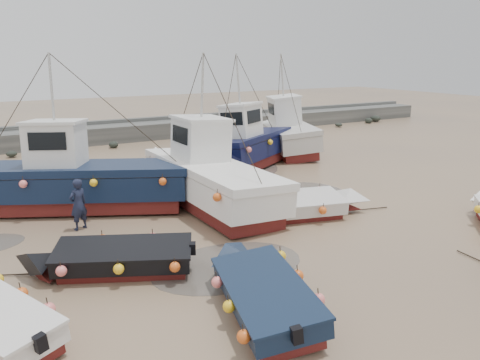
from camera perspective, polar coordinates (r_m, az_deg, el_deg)
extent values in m
plane|color=#947656|center=(16.28, 6.71, -7.29)|extent=(120.00, 120.00, 0.00)
cube|color=#61615D|center=(35.66, -14.78, 5.53)|extent=(60.00, 2.20, 1.20)
cube|color=#61615D|center=(36.72, -15.37, 6.90)|extent=(60.00, 0.60, 0.25)
ellipsoid|color=black|center=(34.64, -5.24, 5.19)|extent=(0.84, 0.86, 0.51)
ellipsoid|color=black|center=(37.16, -2.44, 5.98)|extent=(0.98, 1.07, 0.72)
ellipsoid|color=black|center=(39.64, 6.49, 6.35)|extent=(0.78, 0.90, 0.59)
ellipsoid|color=black|center=(45.60, 15.40, 6.99)|extent=(0.68, 0.72, 0.52)
ellipsoid|color=black|center=(42.42, 11.94, 6.60)|extent=(0.60, 0.70, 0.31)
ellipsoid|color=black|center=(33.26, -22.49, 3.79)|extent=(0.99, 0.80, 0.58)
ellipsoid|color=black|center=(38.72, 3.92, 6.09)|extent=(0.54, 0.46, 0.30)
ellipsoid|color=black|center=(37.58, 0.54, 5.89)|extent=(0.61, 0.47, 0.46)
ellipsoid|color=black|center=(46.72, 16.20, 7.22)|extent=(0.92, 0.97, 0.58)
ellipsoid|color=black|center=(33.19, -21.12, 3.67)|extent=(0.61, 0.53, 0.32)
ellipsoid|color=black|center=(38.77, 1.75, 6.19)|extent=(0.67, 0.55, 0.43)
ellipsoid|color=black|center=(32.29, -26.08, 2.88)|extent=(0.65, 0.60, 0.37)
ellipsoid|color=black|center=(36.96, 0.70, 5.88)|extent=(0.88, 0.64, 0.62)
ellipsoid|color=black|center=(33.20, -15.17, 4.18)|extent=(0.64, 0.62, 0.48)
ellipsoid|color=black|center=(37.09, -2.28, 5.73)|extent=(0.55, 0.45, 0.29)
cylinder|color=#564F46|center=(14.31, -1.45, -10.41)|extent=(4.78, 4.78, 0.01)
cylinder|color=#564F46|center=(21.86, 8.64, -1.50)|extent=(3.16, 3.16, 0.01)
cylinder|color=#564F46|center=(26.67, -2.69, 1.65)|extent=(6.63, 6.63, 0.01)
cube|color=maroon|center=(12.19, -27.26, -16.26)|extent=(2.36, 3.56, 0.30)
cube|color=black|center=(10.43, -22.84, -17.76)|extent=(0.27, 0.25, 0.35)
sphere|color=orange|center=(11.57, -22.00, -14.64)|extent=(0.30, 0.30, 0.30)
sphere|color=orange|center=(12.49, -24.81, -12.69)|extent=(0.30, 0.30, 0.30)
sphere|color=orange|center=(13.44, -27.19, -10.99)|extent=(0.30, 0.30, 0.30)
cube|color=maroon|center=(11.87, 3.37, -15.35)|extent=(2.32, 3.89, 0.30)
cube|color=#101E35|center=(11.69, 3.40, -13.76)|extent=(2.64, 4.21, 0.45)
pyramid|color=#101E35|center=(13.47, 0.26, -7.56)|extent=(1.85, 1.12, 0.90)
cube|color=brown|center=(11.61, 3.41, -13.05)|extent=(2.15, 3.52, 0.10)
cube|color=#101E35|center=(11.57, 3.42, -12.65)|extent=(2.73, 4.31, 0.07)
cube|color=black|center=(9.96, 7.38, -18.23)|extent=(0.26, 0.23, 0.35)
cylinder|color=black|center=(14.68, -0.75, -9.62)|extent=(0.54, 1.95, 0.04)
sphere|color=orange|center=(10.10, 0.83, -18.06)|extent=(0.30, 0.30, 0.30)
sphere|color=orange|center=(11.22, 9.91, -14.68)|extent=(0.30, 0.30, 0.30)
sphere|color=orange|center=(11.13, -1.02, -14.70)|extent=(0.30, 0.30, 0.30)
sphere|color=orange|center=(12.21, 7.39, -11.98)|extent=(0.30, 0.30, 0.30)
sphere|color=orange|center=(12.19, -2.51, -11.90)|extent=(0.30, 0.30, 0.30)
sphere|color=orange|center=(13.24, 5.30, -9.67)|extent=(0.30, 0.30, 0.30)
sphere|color=orange|center=(19.41, 27.08, -3.22)|extent=(0.30, 0.30, 0.30)
cube|color=maroon|center=(14.27, -13.85, -10.30)|extent=(3.74, 2.65, 0.30)
cube|color=black|center=(14.12, -13.95, -8.93)|extent=(4.07, 2.97, 0.45)
pyramid|color=black|center=(14.49, -22.93, -7.15)|extent=(1.28, 1.66, 0.90)
cube|color=brown|center=(14.05, -13.99, -8.31)|extent=(3.40, 2.44, 0.10)
cube|color=black|center=(14.02, -14.01, -7.97)|extent=(4.18, 3.06, 0.07)
cube|color=black|center=(13.86, -5.79, -8.21)|extent=(0.26, 0.28, 0.35)
cylinder|color=black|center=(15.16, -25.94, -10.39)|extent=(1.83, 0.89, 0.04)
sphere|color=orange|center=(13.12, -7.95, -10.01)|extent=(0.30, 0.30, 0.30)
sphere|color=orange|center=(14.77, -10.54, -7.19)|extent=(0.30, 0.30, 0.30)
sphere|color=orange|center=(13.30, -14.56, -10.02)|extent=(0.30, 0.30, 0.30)
sphere|color=orange|center=(15.00, -16.33, -7.20)|extent=(0.30, 0.30, 0.30)
sphere|color=orange|center=(13.64, -20.91, -9.90)|extent=(0.30, 0.30, 0.30)
cube|color=maroon|center=(18.44, 6.52, -4.08)|extent=(3.77, 2.30, 0.30)
cube|color=silver|center=(18.32, 6.56, -2.98)|extent=(4.08, 2.62, 0.45)
pyramid|color=silver|center=(19.11, 12.83, -1.09)|extent=(1.12, 1.85, 0.90)
cube|color=brown|center=(18.27, 6.57, -2.48)|extent=(3.41, 2.13, 0.10)
cube|color=silver|center=(18.24, 6.58, -2.21)|extent=(4.18, 2.71, 0.07)
cube|color=black|center=(17.65, 0.62, -2.98)|extent=(0.23, 0.26, 0.35)
cylinder|color=black|center=(19.82, 15.03, -3.51)|extent=(1.95, 0.54, 0.04)
sphere|color=orange|center=(18.70, 1.18, -2.16)|extent=(0.30, 0.30, 0.30)
sphere|color=orange|center=(17.16, 5.45, -3.83)|extent=(0.30, 0.30, 0.30)
sphere|color=orange|center=(19.16, 5.48, -1.81)|extent=(0.30, 0.30, 0.30)
sphere|color=orange|center=(17.72, 10.00, -3.38)|extent=(0.30, 0.30, 0.30)
sphere|color=orange|center=(19.73, 9.55, -1.46)|extent=(0.30, 0.30, 0.30)
cube|color=maroon|center=(20.27, -18.00, -2.60)|extent=(7.86, 5.48, 0.55)
cube|color=#0F1C36|center=(20.07, -18.17, -0.56)|extent=(8.54, 6.11, 0.95)
cube|color=brown|center=(19.94, -18.29, 0.87)|extent=(8.32, 5.93, 0.08)
cube|color=#0F1C36|center=(19.91, -18.33, 1.26)|extent=(8.73, 6.24, 0.30)
cube|color=white|center=(20.02, -21.62, 3.88)|extent=(2.67, 2.68, 1.70)
cube|color=white|center=(19.89, -21.87, 6.45)|extent=(2.89, 2.89, 0.12)
cube|color=black|center=(20.31, -24.44, 4.47)|extent=(0.79, 1.55, 0.68)
cylinder|color=#B7B7B2|center=(19.76, -22.26, 10.34)|extent=(0.10, 0.10, 2.60)
sphere|color=#FF7873|center=(17.94, -9.42, -0.62)|extent=(0.30, 0.30, 0.30)
sphere|color=#FF7873|center=(21.08, -12.16, 1.58)|extent=(0.30, 0.30, 0.30)
sphere|color=#FF7873|center=(18.37, -17.45, -0.75)|extent=(0.30, 0.30, 0.30)
sphere|color=#FF7873|center=(21.60, -18.94, 1.42)|extent=(0.30, 0.30, 0.30)
sphere|color=#FF7873|center=(19.14, -24.97, -0.86)|extent=(0.30, 0.30, 0.30)
sphere|color=#FF7873|center=(22.41, -25.32, 1.25)|extent=(0.30, 0.30, 0.30)
cube|color=maroon|center=(19.46, -3.62, -2.60)|extent=(2.49, 7.40, 0.55)
cube|color=white|center=(19.25, -3.66, -0.47)|extent=(2.91, 7.94, 0.95)
pyramid|color=white|center=(23.05, -8.92, 3.75)|extent=(2.73, 1.50, 1.40)
cube|color=brown|center=(19.12, -3.68, 1.02)|extent=(2.80, 7.76, 0.08)
cube|color=white|center=(19.08, -3.69, 1.42)|extent=(2.97, 8.13, 0.30)
cube|color=white|center=(19.82, -5.19, 4.77)|extent=(1.94, 2.05, 1.70)
cube|color=white|center=(19.68, -5.25, 7.38)|extent=(2.10, 2.22, 0.12)
cube|color=black|center=(20.69, -6.47, 5.88)|extent=(1.60, 0.09, 0.68)
cylinder|color=#B7B7B2|center=(19.55, -5.35, 11.33)|extent=(0.10, 0.10, 2.60)
cylinder|color=black|center=(24.50, -9.83, 0.30)|extent=(0.13, 3.00, 0.05)
sphere|color=#FF7873|center=(15.83, -3.07, -2.54)|extent=(0.30, 0.30, 0.30)
sphere|color=#FF7873|center=(18.58, 2.59, 0.11)|extent=(0.30, 0.30, 0.30)
sphere|color=#FF7873|center=(18.54, -7.69, -0.04)|extent=(0.30, 0.30, 0.30)
sphere|color=#FF7873|center=(21.17, -2.14, 1.97)|extent=(0.30, 0.30, 0.30)
sphere|color=#FF7873|center=(21.37, -11.10, 1.82)|extent=(0.30, 0.30, 0.30)
cube|color=maroon|center=(26.58, 1.53, 2.21)|extent=(5.90, 4.53, 0.55)
cube|color=black|center=(26.43, 1.54, 3.80)|extent=(6.43, 5.03, 0.95)
pyramid|color=black|center=(23.22, -2.70, 3.99)|extent=(2.36, 2.64, 1.40)
cube|color=brown|center=(26.33, 1.55, 4.90)|extent=(6.26, 4.88, 0.08)
cube|color=black|center=(26.31, 1.55, 5.20)|extent=(6.57, 5.14, 0.30)
cube|color=white|center=(25.43, 0.66, 7.08)|extent=(2.51, 2.36, 1.70)
cube|color=white|center=(25.32, 0.67, 9.12)|extent=(2.71, 2.54, 0.12)
cube|color=black|center=(24.52, -0.51, 7.39)|extent=(0.71, 1.17, 0.68)
cylinder|color=#B7B7B2|center=(25.22, 0.68, 12.19)|extent=(0.10, 0.10, 2.60)
cylinder|color=black|center=(22.74, -4.09, -0.66)|extent=(2.61, 1.56, 0.05)
sphere|color=#FF7873|center=(28.00, 6.16, 5.09)|extent=(0.30, 0.30, 0.30)
sphere|color=#FF7873|center=(28.00, 0.50, 5.18)|extent=(0.30, 0.30, 0.30)
sphere|color=#FF7873|center=(25.81, 3.96, 4.30)|extent=(0.30, 0.30, 0.30)
sphere|color=#FF7873|center=(25.93, -2.15, 4.38)|extent=(0.30, 0.30, 0.30)
sphere|color=#FF7873|center=(23.67, 1.37, 3.36)|extent=(0.30, 0.30, 0.30)
cube|color=maroon|center=(30.17, 6.17, 3.67)|extent=(3.75, 5.77, 0.55)
cube|color=beige|center=(30.03, 6.21, 5.07)|extent=(4.23, 6.26, 0.95)
pyramid|color=beige|center=(33.20, 4.57, 7.28)|extent=(2.77, 2.16, 1.40)
cube|color=brown|center=(29.95, 6.24, 6.04)|extent=(4.09, 6.10, 0.08)
cube|color=beige|center=(29.93, 6.24, 6.31)|extent=(4.32, 6.40, 0.30)
cube|color=white|center=(30.55, 5.88, 8.33)|extent=(2.27, 2.45, 1.70)
cube|color=white|center=(30.46, 5.92, 10.03)|extent=(2.45, 2.65, 0.12)
cube|color=black|center=(31.50, 5.38, 9.01)|extent=(1.38, 0.53, 0.68)
cylinder|color=#B7B7B2|center=(30.38, 5.99, 12.58)|extent=(0.10, 0.10, 2.60)
cylinder|color=black|center=(34.46, 4.07, 4.71)|extent=(1.05, 2.84, 0.05)
sphere|color=#FF7873|center=(27.43, 4.89, 4.92)|extent=(0.30, 0.30, 0.30)
sphere|color=#FF7873|center=(29.30, 9.37, 5.42)|extent=(0.30, 0.30, 0.30)
sphere|color=#FF7873|center=(29.63, 3.74, 5.69)|extent=(0.30, 0.30, 0.30)
sphere|color=#FF7873|center=(31.45, 7.99, 6.12)|extent=(0.30, 0.30, 0.30)
sphere|color=#FF7873|center=(31.84, 2.74, 6.35)|extent=(0.30, 0.30, 0.30)
imported|color=#181D32|center=(18.11, -18.86, -5.69)|extent=(0.82, 0.69, 1.90)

